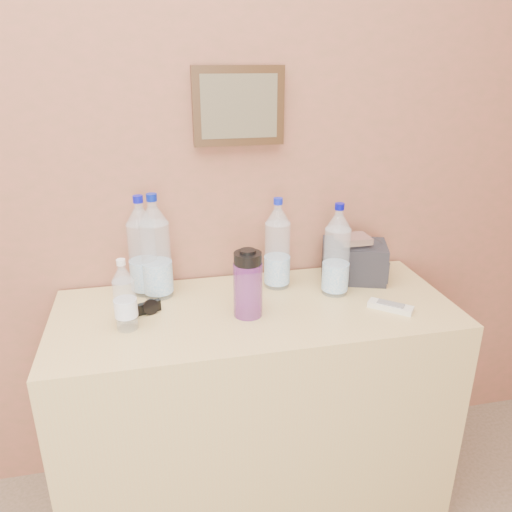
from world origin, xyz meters
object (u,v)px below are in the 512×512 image
Objects in this scene: pet_large_d at (337,255)px; nalgene_bottle at (248,284)px; toiletry_bag at (354,259)px; foil_packet at (354,239)px; pet_large_b at (156,252)px; dresser at (256,409)px; pet_large_c at (277,248)px; ac_remote at (390,307)px; sunglasses at (139,310)px; pet_large_a at (143,251)px; pet_small at (125,299)px.

nalgene_bottle is at bearing -163.98° from pet_large_d.
toiletry_bag is (0.11, 0.10, -0.06)m from pet_large_d.
pet_large_b is at bearing 176.79° from foil_packet.
dresser is 3.63× the size of pet_large_b.
pet_large_c is 0.42m from ac_remote.
dresser is 0.59m from ac_remote.
sunglasses is at bearing 175.40° from dresser.
pet_large_a reaches higher than pet_large_d.
pet_large_b is 0.34m from nalgene_bottle.
pet_large_a is at bearing 142.77° from nalgene_bottle.
ac_remote is 0.26m from toiletry_bag.
pet_large_c is at bearing 151.37° from pet_large_d.
pet_large_b is at bearing 169.57° from pet_large_d.
foil_packet is (0.09, 0.07, 0.02)m from pet_large_d.
pet_large_a reaches higher than toiletry_bag.
pet_large_a is at bearing 174.14° from pet_large_c.
pet_large_d is (0.29, 0.05, 0.54)m from dresser.
pet_large_b reaches higher than pet_large_c.
foil_packet is at bearing -13.76° from sunglasses.
foil_packet reaches higher than sunglasses.
pet_small is at bearing -147.54° from toiletry_bag.
pet_small reaches higher than nalgene_bottle.
toiletry_bag is at bearing 42.77° from pet_large_d.
toiletry_bag is 0.09m from foil_packet.
pet_large_a reaches higher than nalgene_bottle.
dresser is at bearing 50.48° from nalgene_bottle.
pet_large_b is 1.62× the size of nalgene_bottle.
sunglasses is at bearing 168.06° from nalgene_bottle.
pet_large_c is at bearing -178.15° from ac_remote.
pet_large_c is at bearing 20.87° from pet_small.
pet_large_d is at bearing 171.30° from ac_remote.
pet_large_d is 0.33m from nalgene_bottle.
pet_small reaches higher than dresser.
foil_packet is at bearing 12.16° from pet_small.
pet_small is at bearing -103.22° from pet_large_a.
pet_large_d is at bearing -118.63° from toiletry_bag.
pet_large_b reaches higher than toiletry_bag.
dresser is at bearing -169.88° from pet_large_d.
ac_remote is at bearing -7.98° from nalgene_bottle.
pet_large_a is at bearing -164.85° from toiletry_bag.
ac_remote is at bearing -30.51° from sunglasses.
pet_small is at bearing -159.13° from pet_large_c.
nalgene_bottle is 1.57× the size of sunglasses.
ac_remote is at bearing -13.98° from dresser.
toiletry_bag is at bearing 20.91° from dresser.
ac_remote is (0.31, -0.25, -0.13)m from pet_large_c.
pet_large_a is 0.83m from ac_remote.
dresser is at bearing -29.55° from pet_large_a.
pet_large_b is (0.04, -0.04, 0.01)m from pet_large_a.
toiletry_bag reaches higher than ac_remote.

